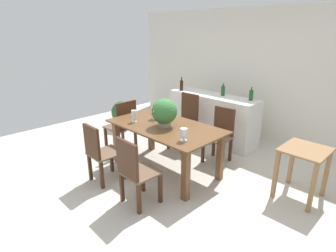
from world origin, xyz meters
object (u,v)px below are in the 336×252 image
Objects in this scene: crystal_vase_center_near at (184,133)px; side_table at (303,161)px; chair_far_right at (221,132)px; potted_plant_floor at (122,114)px; chair_far_left at (186,119)px; flower_centerpiece at (164,112)px; kitchen_counter at (212,118)px; wine_glass at (153,108)px; chair_head_end at (123,123)px; chair_near_left at (100,151)px; crystal_vase_left at (155,112)px; crystal_vase_right at (134,115)px; wine_bottle_clear at (251,95)px; wine_bottle_tall at (223,91)px; dining_table at (165,134)px; chair_near_right at (134,170)px; wine_bottle_amber at (181,85)px.

crystal_vase_center_near reaches higher than side_table.
chair_far_right is 2.55m from potted_plant_floor.
chair_far_right is 0.90× the size of chair_far_left.
flower_centerpiece reaches higher than kitchen_counter.
wine_glass is at bearing 155.72° from crystal_vase_center_near.
side_table is at bearing 102.31° from chair_head_end.
chair_near_left is 1.10m from flower_centerpiece.
chair_near_left reaches higher than side_table.
chair_head_end is 1.18m from chair_far_left.
crystal_vase_right is at bearing -107.12° from crystal_vase_left.
crystal_vase_center_near is 0.73× the size of wine_bottle_clear.
flower_centerpiece is at bearing -155.42° from side_table.
wine_glass is at bearing -168.82° from side_table.
chair_head_end is at bearing -120.44° from wine_bottle_tall.
dining_table is 1.97× the size of chair_near_left.
chair_far_right is at bearing 47.43° from crystal_vase_left.
wine_bottle_tall is at bearing 94.32° from dining_table.
crystal_vase_left is 0.98× the size of crystal_vase_right.
crystal_vase_center_near is at bearing -20.89° from crystal_vase_left.
dining_table reaches higher than side_table.
flower_centerpiece is 1.78× the size of wine_bottle_clear.
chair_far_left is (-0.41, 0.95, -0.07)m from dining_table.
chair_head_end is at bearing 177.55° from flower_centerpiece.
chair_near_left is at bearing -85.18° from crystal_vase_right.
wine_bottle_tall is at bearing 80.21° from crystal_vase_right.
crystal_vase_center_near is at bearing -139.17° from side_table.
chair_head_end is 1.35× the size of side_table.
dining_table is at bearing -17.83° from potted_plant_floor.
chair_near_right is 1.01× the size of chair_near_left.
kitchen_counter is at bearing 99.90° from dining_table.
chair_near_left is at bearing -96.00° from wine_bottle_tall.
potted_plant_floor is at bearing -173.12° from chair_far_left.
crystal_vase_center_near is 0.28× the size of potted_plant_floor.
flower_centerpiece is 1.53× the size of wine_bottle_amber.
chair_head_end is at bearing 159.57° from crystal_vase_right.
wine_bottle_amber reaches higher than kitchen_counter.
crystal_vase_right is at bearing -115.05° from wine_bottle_clear.
wine_bottle_tall is (-0.16, 1.74, 0.04)m from flower_centerpiece.
kitchen_counter is 0.95m from wine_bottle_amber.
wine_bottle_amber reaches higher than side_table.
wine_bottle_amber reaches higher than crystal_vase_right.
wine_bottle_clear is (0.06, 0.80, 0.53)m from chair_far_right.
kitchen_counter reaches higher than chair_near_right.
dining_table is 1.02m from chair_near_right.
crystal_vase_center_near is 2.39m from wine_bottle_amber.
dining_table is 1.01m from chair_far_right.
chair_far_left is 4.27× the size of wine_bottle_clear.
crystal_vase_right is 0.81× the size of wine_bottle_tall.
wine_bottle_tall is (0.28, 2.63, 0.54)m from chair_near_left.
crystal_vase_right is 0.10× the size of kitchen_counter.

